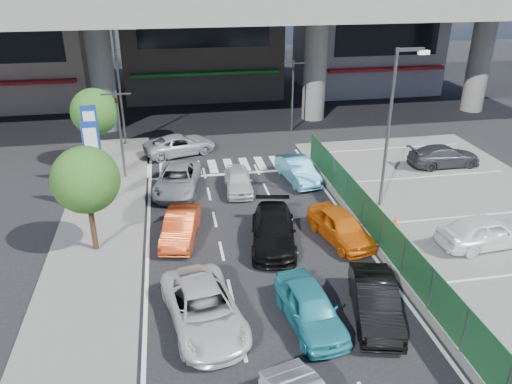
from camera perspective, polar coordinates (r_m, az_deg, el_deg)
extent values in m
plane|color=black|center=(19.80, 1.76, -10.83)|extent=(120.00, 120.00, 0.00)
cube|color=#5A5A58|center=(25.59, 25.72, -4.58)|extent=(12.00, 28.00, 0.06)
cube|color=#5A5A58|center=(23.10, -17.75, -6.29)|extent=(4.00, 30.00, 0.12)
cylinder|color=slate|center=(38.73, -17.18, 12.56)|extent=(1.80, 1.80, 8.00)
cylinder|color=slate|center=(40.12, 6.75, 13.87)|extent=(1.80, 1.80, 8.00)
cylinder|color=slate|center=(46.11, 24.16, 13.37)|extent=(1.80, 1.80, 8.00)
cube|color=slate|center=(37.95, -5.33, 20.93)|extent=(64.00, 14.00, 2.00)
cube|color=gray|center=(49.60, -25.98, 16.68)|extent=(12.00, 10.00, 13.00)
cube|color=maroon|center=(45.28, -26.63, 11.17)|extent=(10.80, 1.60, 0.25)
cube|color=gray|center=(49.00, -6.54, 19.99)|extent=(14.00, 10.00, 15.00)
cube|color=#156D20|center=(44.61, -5.74, 13.45)|extent=(12.60, 1.60, 0.25)
cube|color=black|center=(43.95, -6.07, 20.45)|extent=(11.20, 0.10, 6.75)
cube|color=gray|center=(51.82, 12.53, 18.18)|extent=(12.00, 10.00, 12.00)
cube|color=maroon|center=(47.64, 14.48, 13.54)|extent=(10.80, 1.60, 0.25)
cube|color=black|center=(47.17, 14.96, 18.07)|extent=(9.60, 0.10, 5.40)
cylinder|color=#595B60|center=(29.25, -15.20, 6.18)|extent=(0.14, 0.14, 5.20)
cube|color=#595B60|center=(28.61, -15.74, 10.73)|extent=(1.60, 0.08, 0.08)
imported|color=black|center=(28.68, -15.68, 10.15)|extent=(0.26, 1.24, 0.50)
cylinder|color=#595B60|center=(36.94, 4.19, 10.79)|extent=(0.14, 0.14, 5.20)
cube|color=#595B60|center=(36.44, 4.31, 14.45)|extent=(1.60, 0.08, 0.08)
imported|color=black|center=(36.49, 4.29, 13.99)|extent=(0.26, 1.24, 0.50)
cylinder|color=#595B60|center=(25.24, 14.85, 6.63)|extent=(0.16, 0.16, 8.00)
cube|color=#595B60|center=(24.63, 17.18, 15.30)|extent=(1.40, 0.15, 0.15)
cube|color=silver|center=(24.97, 18.62, 14.88)|extent=(0.50, 0.22, 0.18)
cylinder|color=#595B60|center=(34.68, -15.33, 11.44)|extent=(0.16, 0.16, 8.00)
cube|color=#595B60|center=(34.00, -15.04, 17.92)|extent=(1.40, 0.15, 0.15)
cube|color=silver|center=(33.97, -13.78, 17.79)|extent=(0.50, 0.22, 0.18)
cylinder|color=#595B60|center=(26.19, -17.57, 0.12)|extent=(0.10, 0.10, 2.20)
cube|color=navy|center=(25.42, -18.17, 4.42)|extent=(0.80, 0.12, 3.00)
cube|color=white|center=(25.36, -18.19, 4.37)|extent=(0.60, 0.02, 2.40)
cylinder|color=#595B60|center=(28.99, -17.75, 2.51)|extent=(0.10, 0.10, 2.20)
cube|color=navy|center=(28.30, -18.30, 6.44)|extent=(0.80, 0.12, 3.00)
cube|color=white|center=(28.23, -18.32, 6.40)|extent=(0.60, 0.02, 2.40)
cylinder|color=#382314|center=(22.55, -18.13, -3.80)|extent=(0.24, 0.24, 2.40)
sphere|color=#194112|center=(21.63, -18.89, 1.33)|extent=(2.80, 2.80, 2.80)
cylinder|color=#382314|center=(32.23, -17.48, 4.97)|extent=(0.24, 0.24, 2.40)
sphere|color=#194112|center=(31.60, -17.99, 8.72)|extent=(2.80, 2.80, 2.80)
imported|color=silver|center=(17.72, -5.98, -13.09)|extent=(3.07, 5.27, 1.38)
imported|color=teal|center=(17.78, 6.20, -12.97)|extent=(2.05, 4.20, 1.38)
imported|color=black|center=(18.42, 13.49, -12.06)|extent=(2.40, 4.41, 1.38)
imported|color=#C33E17|center=(22.87, -8.61, -3.94)|extent=(2.10, 4.07, 1.28)
imported|color=black|center=(22.21, 2.01, -4.42)|extent=(2.78, 5.03, 1.38)
imported|color=orange|center=(22.86, 9.65, -3.87)|extent=(2.47, 4.31, 1.38)
imported|color=#929598|center=(27.70, -9.00, 1.42)|extent=(3.01, 5.10, 1.33)
imported|color=silver|center=(27.42, -2.03, 1.34)|extent=(1.66, 3.66, 1.22)
imported|color=#4698BA|center=(28.74, 4.80, 2.52)|extent=(1.96, 4.16, 1.32)
imported|color=#AAABB1|center=(33.11, -8.69, 5.35)|extent=(5.09, 3.48, 1.29)
imported|color=white|center=(24.13, 24.73, -4.11)|extent=(4.41, 2.07, 1.46)
imported|color=#313237|center=(32.75, 20.71, 3.88)|extent=(4.48, 1.89, 1.29)
cone|color=#E94F0C|center=(24.25, 15.60, -3.41)|extent=(0.40, 0.40, 0.75)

